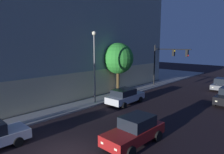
# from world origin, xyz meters

# --- Properties ---
(modern_building) EXTENTS (30.80, 21.41, 20.36)m
(modern_building) POSITION_xyz_m (9.82, 18.87, 10.11)
(modern_building) COLOR #4C4C51
(modern_building) RESTS_ON ground
(traffic_light_far_corner) EXTENTS (0.41, 5.58, 6.02)m
(traffic_light_far_corner) POSITION_xyz_m (20.71, 4.67, 4.37)
(traffic_light_far_corner) COLOR black
(traffic_light_far_corner) RESTS_ON sidewalk_corner
(street_lamp_sidewalk) EXTENTS (0.44, 0.44, 7.43)m
(street_lamp_sidewalk) POSITION_xyz_m (8.23, 6.42, 4.86)
(street_lamp_sidewalk) COLOR slate
(street_lamp_sidewalk) RESTS_ON sidewalk_corner
(sidewalk_tree) EXTENTS (3.90, 3.90, 6.32)m
(sidewalk_tree) POSITION_xyz_m (13.41, 7.69, 4.49)
(sidewalk_tree) COLOR #4A391E
(sidewalk_tree) RESTS_ON sidewalk_corner
(car_red) EXTENTS (4.53, 2.11, 1.76)m
(car_red) POSITION_xyz_m (4.02, -1.91, 0.88)
(car_red) COLOR maroon
(car_red) RESTS_ON ground
(car_silver) EXTENTS (4.68, 2.18, 1.61)m
(car_silver) POSITION_xyz_m (10.40, 4.06, 0.82)
(car_silver) COLOR #B7BABF
(car_silver) RESTS_ON ground
(car_grey) EXTENTS (4.41, 2.16, 1.60)m
(car_grey) POSITION_xyz_m (24.62, -1.57, 0.80)
(car_grey) COLOR slate
(car_grey) RESTS_ON ground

